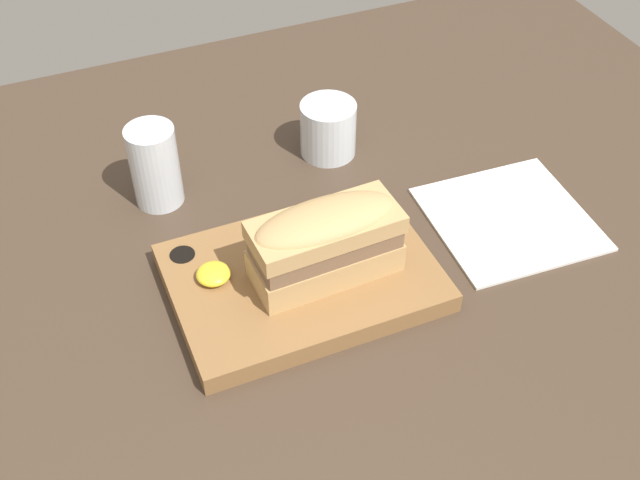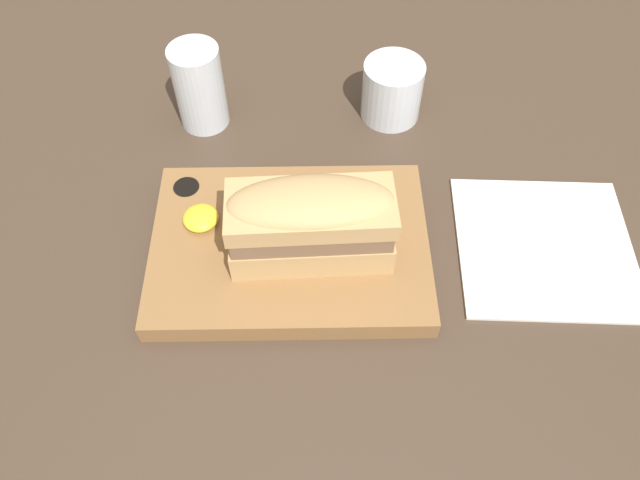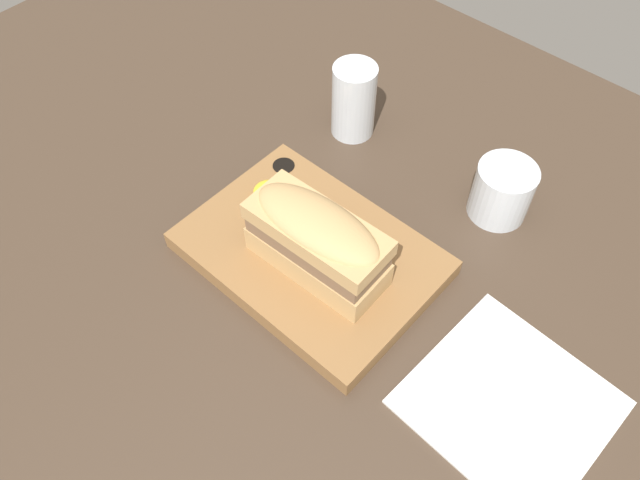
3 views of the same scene
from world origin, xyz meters
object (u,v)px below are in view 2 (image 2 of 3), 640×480
(water_glass, at_px, (200,92))
(wine_glass, at_px, (392,93))
(serving_board, at_px, (289,246))
(napkin, at_px, (545,247))
(sandwich, at_px, (311,220))

(water_glass, relative_size, wine_glass, 1.44)
(serving_board, distance_m, wine_glass, 0.26)
(wine_glass, bearing_deg, napkin, -54.62)
(water_glass, bearing_deg, serving_board, -62.15)
(napkin, bearing_deg, sandwich, -176.32)
(water_glass, relative_size, napkin, 0.54)
(sandwich, height_order, napkin, sandwich)
(serving_board, distance_m, napkin, 0.29)
(wine_glass, relative_size, napkin, 0.38)
(serving_board, relative_size, water_glass, 2.71)
(sandwich, bearing_deg, water_glass, 121.06)
(water_glass, bearing_deg, sandwich, -58.94)
(wine_glass, distance_m, napkin, 0.27)
(sandwich, height_order, water_glass, sandwich)
(water_glass, xyz_separation_m, napkin, (0.40, -0.21, -0.05))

